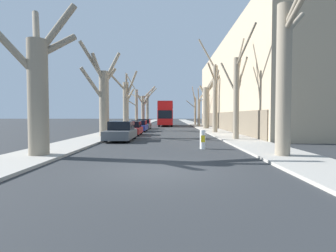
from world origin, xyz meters
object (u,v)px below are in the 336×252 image
(street_tree_right_2, at_px, (215,95))
(street_tree_left_2, at_px, (126,102))
(double_decker_bus, at_px, (166,113))
(parked_car_3, at_px, (144,124))
(street_tree_right_1, at_px, (237,91))
(street_tree_right_4, at_px, (199,109))
(street_tree_left_0, at_px, (39,87))
(street_tree_left_4, at_px, (143,108))
(street_tree_right_5, at_px, (195,109))
(street_tree_left_1, at_px, (103,96))
(parked_car_2, at_px, (139,126))
(parked_car_1, at_px, (132,129))
(street_tree_right_0, at_px, (285,73))
(street_tree_left_5, at_px, (147,106))
(parked_car_0, at_px, (121,131))
(street_tree_right_3, at_px, (207,104))
(street_tree_left_3, at_px, (136,106))
(traffic_bollard, at_px, (203,139))

(street_tree_right_2, bearing_deg, street_tree_left_2, 152.31)
(double_decker_bus, bearing_deg, parked_car_3, -104.75)
(street_tree_right_1, distance_m, street_tree_right_4, 25.07)
(street_tree_left_2, bearing_deg, street_tree_left_0, -90.77)
(street_tree_left_4, xyz_separation_m, street_tree_right_5, (10.43, -1.39, -0.23))
(street_tree_left_1, relative_size, parked_car_2, 1.83)
(street_tree_right_2, distance_m, double_decker_bus, 20.76)
(parked_car_1, relative_size, parked_car_2, 0.92)
(street_tree_right_0, bearing_deg, parked_car_3, 109.05)
(street_tree_left_0, xyz_separation_m, street_tree_right_4, (10.89, 33.16, -0.21))
(street_tree_right_1, bearing_deg, parked_car_2, 128.13)
(street_tree_left_5, height_order, parked_car_0, street_tree_left_5)
(street_tree_left_4, distance_m, parked_car_0, 34.10)
(street_tree_left_1, distance_m, street_tree_right_3, 17.40)
(street_tree_right_3, height_order, street_tree_right_4, street_tree_right_3)
(street_tree_left_0, distance_m, street_tree_left_5, 53.11)
(street_tree_right_3, bearing_deg, street_tree_left_4, 121.31)
(double_decker_bus, bearing_deg, street_tree_left_2, -108.15)
(street_tree_right_5, distance_m, double_decker_bus, 7.42)
(parked_car_3, bearing_deg, parked_car_1, -90.00)
(street_tree_left_5, xyz_separation_m, street_tree_right_0, (10.74, -53.33, -0.48))
(street_tree_left_1, bearing_deg, street_tree_right_3, 51.48)
(parked_car_3, bearing_deg, street_tree_right_0, -70.95)
(street_tree_left_3, relative_size, street_tree_left_4, 1.15)
(street_tree_right_2, distance_m, parked_car_2, 9.65)
(street_tree_left_0, xyz_separation_m, street_tree_right_1, (10.93, 8.10, 0.55))
(parked_car_2, distance_m, traffic_bollard, 17.17)
(street_tree_left_3, distance_m, street_tree_left_4, 9.63)
(street_tree_right_3, bearing_deg, parked_car_0, -117.86)
(street_tree_left_4, bearing_deg, street_tree_right_3, -58.69)
(street_tree_right_1, relative_size, parked_car_1, 2.03)
(street_tree_left_0, distance_m, street_tree_right_5, 41.92)
(street_tree_left_3, xyz_separation_m, parked_car_3, (2.13, -7.25, -2.87))
(street_tree_right_2, distance_m, parked_car_0, 12.05)
(street_tree_left_3, xyz_separation_m, street_tree_right_2, (10.51, -16.36, 0.56))
(street_tree_left_0, height_order, street_tree_left_1, street_tree_left_1)
(street_tree_left_2, distance_m, parked_car_2, 4.07)
(street_tree_right_3, xyz_separation_m, parked_car_1, (-8.74, -11.15, -2.84))
(street_tree_left_1, xyz_separation_m, street_tree_right_0, (10.82, -11.11, 0.18))
(street_tree_left_1, bearing_deg, street_tree_left_4, 89.53)
(street_tree_right_1, height_order, double_decker_bus, street_tree_right_1)
(street_tree_left_0, relative_size, street_tree_left_4, 0.91)
(street_tree_left_0, height_order, street_tree_left_3, street_tree_left_3)
(street_tree_left_2, relative_size, street_tree_right_5, 0.99)
(street_tree_right_5, bearing_deg, street_tree_right_1, -89.74)
(street_tree_left_1, distance_m, street_tree_right_4, 24.76)
(street_tree_right_4, relative_size, street_tree_right_5, 0.93)
(street_tree_right_0, height_order, parked_car_0, street_tree_right_0)
(street_tree_left_3, distance_m, parked_car_3, 8.08)
(street_tree_left_0, xyz_separation_m, parked_car_1, (2.20, 13.35, -2.55))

